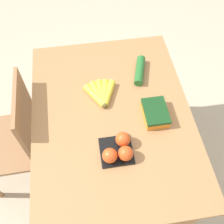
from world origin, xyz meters
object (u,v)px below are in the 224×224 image
(chair, at_px, (16,139))
(banana_bunch, at_px, (102,94))
(tomato_pack, at_px, (119,150))
(cucumber_near, at_px, (140,71))
(carrot_bag, at_px, (155,112))

(chair, height_order, banana_bunch, chair)
(chair, height_order, tomato_pack, chair)
(chair, height_order, cucumber_near, chair)
(chair, relative_size, banana_bunch, 4.85)
(chair, xyz_separation_m, cucumber_near, (0.16, -0.80, 0.32))
(tomato_pack, height_order, carrot_bag, tomato_pack)
(tomato_pack, bearing_deg, chair, 61.80)
(chair, xyz_separation_m, banana_bunch, (0.03, -0.56, 0.32))
(banana_bunch, bearing_deg, tomato_pack, -173.88)
(tomato_pack, relative_size, cucumber_near, 0.77)
(cucumber_near, bearing_deg, banana_bunch, 118.55)
(banana_bunch, relative_size, tomato_pack, 1.17)
(banana_bunch, relative_size, cucumber_near, 0.90)
(banana_bunch, xyz_separation_m, cucumber_near, (0.13, -0.24, 0.01))
(carrot_bag, relative_size, cucumber_near, 0.81)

